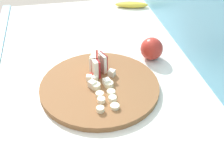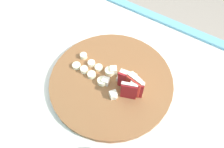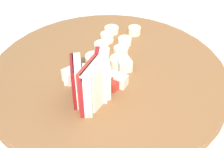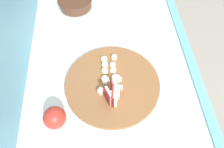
{
  "view_description": "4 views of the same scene",
  "coord_description": "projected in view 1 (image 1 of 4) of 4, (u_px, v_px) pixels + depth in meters",
  "views": [
    {
      "loc": [
        0.76,
        -0.1,
        1.5
      ],
      "look_at": [
        0.06,
        0.05,
        0.98
      ],
      "focal_mm": 47.19,
      "sensor_mm": 36.0,
      "label": 1
    },
    {
      "loc": [
        -0.13,
        0.27,
        1.44
      ],
      "look_at": [
        0.06,
        -0.0,
        0.95
      ],
      "focal_mm": 31.4,
      "sensor_mm": 36.0,
      "label": 2
    },
    {
      "loc": [
        -0.32,
        -0.1,
        1.24
      ],
      "look_at": [
        0.04,
        -0.0,
        0.95
      ],
      "focal_mm": 50.0,
      "sensor_mm": 36.0,
      "label": 3
    },
    {
      "loc": [
        -0.43,
        0.05,
        1.7
      ],
      "look_at": [
        0.07,
        0.01,
        0.98
      ],
      "focal_mm": 37.18,
      "sensor_mm": 36.0,
      "label": 4
    }
  ],
  "objects": [
    {
      "name": "tile_backsplash",
      "position": [
        191.0,
        109.0,
        1.14
      ],
      "size": [
        2.4,
        0.04,
        1.45
      ],
      "primitive_type": "cube",
      "color": "#5BA3C1",
      "rests_on": "ground"
    },
    {
      "name": "cutting_board",
      "position": [
        100.0,
        87.0,
        0.92
      ],
      "size": [
        0.37,
        0.37,
        0.02
      ],
      "primitive_type": "cylinder",
      "color": "brown",
      "rests_on": "tiled_countertop"
    },
    {
      "name": "apple_wedge_fan",
      "position": [
        96.0,
        63.0,
        0.95
      ],
      "size": [
        0.08,
        0.06,
        0.06
      ],
      "color": "maroon",
      "rests_on": "cutting_board"
    },
    {
      "name": "apple_dice_pile",
      "position": [
        100.0,
        78.0,
        0.92
      ],
      "size": [
        0.08,
        0.1,
        0.02
      ],
      "color": "white",
      "rests_on": "cutting_board"
    },
    {
      "name": "banana_slice_rows",
      "position": [
        105.0,
        94.0,
        0.86
      ],
      "size": [
        0.13,
        0.07,
        0.02
      ],
      "color": "beige",
      "rests_on": "cutting_board"
    },
    {
      "name": "banana_peel",
      "position": [
        132.0,
        5.0,
        1.43
      ],
      "size": [
        0.09,
        0.17,
        0.03
      ],
      "primitive_type": "ellipsoid",
      "rotation": [
        0.0,
        0.0,
        1.31
      ],
      "color": "gold",
      "rests_on": "tiled_countertop"
    },
    {
      "name": "whole_apple",
      "position": [
        152.0,
        49.0,
        1.04
      ],
      "size": [
        0.08,
        0.08,
        0.08
      ],
      "primitive_type": "sphere",
      "color": "#B22D23",
      "rests_on": "tiled_countertop"
    }
  ]
}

